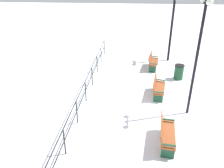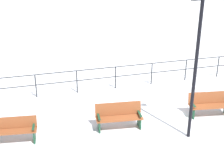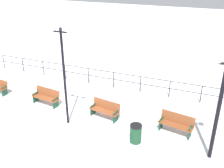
{
  "view_description": "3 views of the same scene",
  "coord_description": "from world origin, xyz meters",
  "px_view_note": "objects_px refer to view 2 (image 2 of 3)",
  "views": [
    {
      "loc": [
        -1.32,
        -8.47,
        5.67
      ],
      "look_at": [
        -2.21,
        0.97,
        0.96
      ],
      "focal_mm": 36.1,
      "sensor_mm": 36.0,
      "label": 1
    },
    {
      "loc": [
        9.7,
        -4.88,
        5.98
      ],
      "look_at": [
        -2.4,
        -1.38,
        0.7
      ],
      "focal_mm": 51.38,
      "sensor_mm": 36.0,
      "label": 2
    },
    {
      "loc": [
        10.84,
        6.66,
        7.37
      ],
      "look_at": [
        -2.81,
        1.07,
        0.56
      ],
      "focal_mm": 42.11,
      "sensor_mm": 36.0,
      "label": 3
    }
  ],
  "objects_px": {
    "bench_nearest": "(13,130)",
    "bench_third": "(209,104)",
    "lamppost_middle": "(198,45)",
    "bench_second": "(119,116)"
  },
  "relations": [
    {
      "from": "bench_nearest",
      "to": "bench_third",
      "type": "relative_size",
      "value": 0.96
    },
    {
      "from": "bench_nearest",
      "to": "lamppost_middle",
      "type": "bearing_deg",
      "value": 84.92
    },
    {
      "from": "bench_nearest",
      "to": "lamppost_middle",
      "type": "xyz_separation_m",
      "value": [
        1.31,
        5.81,
        2.8
      ]
    },
    {
      "from": "bench_nearest",
      "to": "bench_second",
      "type": "relative_size",
      "value": 0.93
    },
    {
      "from": "bench_second",
      "to": "lamppost_middle",
      "type": "height_order",
      "value": "lamppost_middle"
    },
    {
      "from": "lamppost_middle",
      "to": "bench_second",
      "type": "bearing_deg",
      "value": -120.09
    },
    {
      "from": "lamppost_middle",
      "to": "bench_nearest",
      "type": "bearing_deg",
      "value": -102.75
    },
    {
      "from": "bench_third",
      "to": "lamppost_middle",
      "type": "xyz_separation_m",
      "value": [
        1.2,
        -1.52,
        2.81
      ]
    },
    {
      "from": "bench_second",
      "to": "bench_third",
      "type": "distance_m",
      "value": 3.67
    },
    {
      "from": "bench_nearest",
      "to": "bench_second",
      "type": "bearing_deg",
      "value": 96.55
    }
  ]
}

